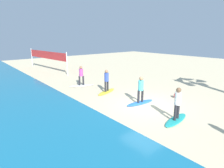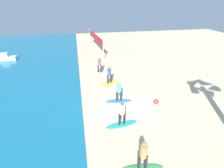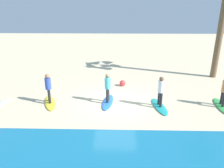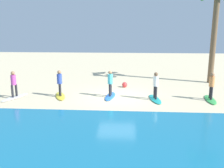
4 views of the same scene
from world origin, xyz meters
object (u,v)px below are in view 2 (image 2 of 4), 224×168
(surfboard_teal, at_px, (122,124))
(boat_white, at_px, (5,58))
(surfboard_blue, at_px, (119,101))
(surfer_white, at_px, (100,64))
(surfer_yellow, at_px, (109,74))
(surfer_green, at_px, (143,154))
(volleyball_net, at_px, (96,38))
(surfer_teal, at_px, (122,111))
(surfer_blue, at_px, (119,90))
(beach_ball, at_px, (156,101))
(surfboard_white, at_px, (100,73))
(surfboard_yellow, at_px, (109,83))

(surfboard_teal, bearing_deg, boat_white, -61.55)
(surfboard_blue, relative_size, surfer_white, 1.28)
(surfboard_blue, bearing_deg, surfer_yellow, -81.35)
(surfer_green, bearing_deg, volleyball_net, -0.90)
(surfer_teal, distance_m, surfer_blue, 2.86)
(surfer_white, bearing_deg, volleyball_net, -4.24)
(surfer_blue, height_order, boat_white, surfer_blue)
(surfer_white, xyz_separation_m, boat_white, (6.54, 11.38, -0.66))
(surfer_white, bearing_deg, surfboard_teal, -178.58)
(surfboard_teal, bearing_deg, surfer_blue, -108.07)
(surfer_green, xyz_separation_m, beach_ball, (5.33, -3.06, -0.84))
(surfer_green, bearing_deg, boat_white, 32.01)
(surfboard_teal, relative_size, surfer_blue, 1.28)
(surfboard_teal, height_order, surfboard_white, same)
(surfer_yellow, xyz_separation_m, surfer_white, (2.78, 0.53, 0.00))
(surfboard_yellow, xyz_separation_m, volleyball_net, (12.18, -0.16, 1.74))
(surfer_teal, relative_size, surfboard_blue, 0.78)
(surfboard_yellow, distance_m, volleyball_net, 12.30)
(surfer_green, height_order, surfboard_teal, surfer_green)
(surfboard_teal, height_order, surfer_teal, surfer_teal)
(surfer_yellow, relative_size, boat_white, 0.58)
(surfer_green, distance_m, boat_white, 22.15)
(surfboard_teal, xyz_separation_m, surfer_teal, (0.00, 0.00, 0.99))
(surfer_teal, distance_m, surfer_yellow, 6.07)
(volleyball_net, bearing_deg, boat_white, 103.31)
(surfboard_yellow, bearing_deg, beach_ball, 104.42)
(surfboard_blue, distance_m, surfer_yellow, 3.40)
(surfboard_yellow, xyz_separation_m, surfer_yellow, (0.00, -0.00, 0.99))
(surfer_green, xyz_separation_m, surfer_blue, (6.21, -0.33, 0.00))
(surfboard_white, distance_m, beach_ball, 7.71)
(surfer_green, xyz_separation_m, surfer_white, (12.24, 0.36, 0.00))
(surfer_teal, height_order, surfer_white, same)
(surfboard_blue, height_order, surfer_yellow, surfer_yellow)
(surfboard_blue, bearing_deg, surfer_teal, 86.34)
(surfer_yellow, distance_m, volleyball_net, 12.20)
(surfboard_yellow, distance_m, beach_ball, 5.04)
(beach_ball, bearing_deg, surfer_white, 26.30)
(surfer_green, distance_m, surfboard_yellow, 9.51)
(surfboard_yellow, relative_size, volleyball_net, 0.23)
(surfer_white, bearing_deg, surfer_teal, -178.58)
(surfboard_yellow, bearing_deg, surfboard_teal, 66.53)
(surfer_teal, distance_m, beach_ball, 3.83)
(surfboard_teal, relative_size, surfer_white, 1.28)
(surfer_white, bearing_deg, surfer_blue, -173.46)
(beach_ball, bearing_deg, surfer_blue, 72.08)
(volleyball_net, bearing_deg, surfer_yellow, 179.23)
(surfer_yellow, distance_m, beach_ball, 5.10)
(beach_ball, bearing_deg, surfboard_teal, 121.21)
(surfer_green, xyz_separation_m, surfboard_blue, (6.21, -0.33, -0.99))
(beach_ball, xyz_separation_m, boat_white, (13.45, 14.79, 0.17))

